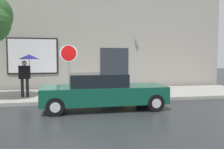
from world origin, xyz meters
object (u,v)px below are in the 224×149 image
object	(u,v)px
fire_hydrant	(127,87)
parked_car	(103,92)
stop_sign	(69,61)
pedestrian_with_umbrella	(28,64)

from	to	relation	value
fire_hydrant	parked_car	bearing A→B (deg)	-125.32
stop_sign	parked_car	bearing A→B (deg)	-49.15
pedestrian_with_umbrella	stop_sign	xyz separation A→B (m)	(1.89, -1.10, 0.14)
fire_hydrant	stop_sign	bearing A→B (deg)	-166.16
parked_car	stop_sign	size ratio (longest dim) A/B	1.95
fire_hydrant	pedestrian_with_umbrella	world-z (taller)	pedestrian_with_umbrella
pedestrian_with_umbrella	stop_sign	bearing A→B (deg)	-30.15
parked_car	stop_sign	xyz separation A→B (m)	(-1.27, 1.47, 1.17)
parked_car	stop_sign	distance (m)	2.27
parked_car	pedestrian_with_umbrella	world-z (taller)	pedestrian_with_umbrella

